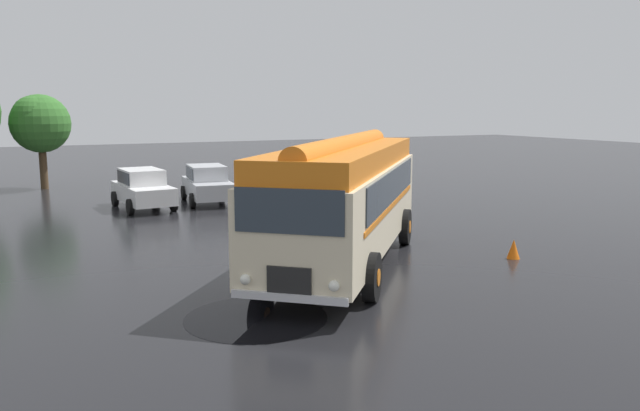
# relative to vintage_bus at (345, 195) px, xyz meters

# --- Properties ---
(ground_plane) EXTENTS (120.00, 120.00, 0.00)m
(ground_plane) POSITION_rel_vintage_bus_xyz_m (-0.67, 0.04, -1.89)
(ground_plane) COLOR black
(vintage_bus) EXTENTS (8.45, 9.22, 3.49)m
(vintage_bus) POSITION_rel_vintage_bus_xyz_m (0.00, 0.00, 0.00)
(vintage_bus) COLOR beige
(vintage_bus) RESTS_ON ground
(car_near_left) EXTENTS (2.21, 4.32, 1.66)m
(car_near_left) POSITION_rel_vintage_bus_xyz_m (-3.11, 12.04, -1.05)
(car_near_left) COLOR silver
(car_near_left) RESTS_ON ground
(car_mid_left) EXTENTS (2.29, 4.36, 1.66)m
(car_mid_left) POSITION_rel_vintage_bus_xyz_m (-0.20, 12.44, -1.05)
(car_mid_left) COLOR #B7BABF
(car_mid_left) RESTS_ON ground
(tree_centre) EXTENTS (3.00, 3.00, 4.89)m
(tree_centre) POSITION_rel_vintage_bus_xyz_m (-6.59, 20.69, 1.57)
(tree_centre) COLOR #4C3823
(tree_centre) RESTS_ON ground
(traffic_cone) EXTENTS (0.36, 0.36, 0.55)m
(traffic_cone) POSITION_rel_vintage_bus_xyz_m (4.58, -1.59, -1.62)
(traffic_cone) COLOR orange
(traffic_cone) RESTS_ON ground
(puddle_patch) EXTENTS (2.92, 2.92, 0.01)m
(puddle_patch) POSITION_rel_vintage_bus_xyz_m (-3.72, -3.08, -1.89)
(puddle_patch) COLOR black
(puddle_patch) RESTS_ON ground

